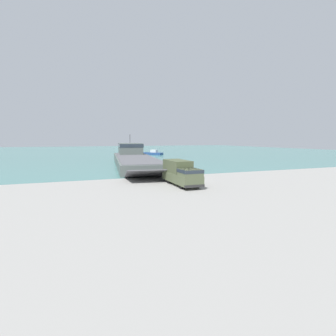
# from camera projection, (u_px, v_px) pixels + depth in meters

# --- Properties ---
(ground_plane) EXTENTS (240.00, 240.00, 0.00)m
(ground_plane) POSITION_uv_depth(u_px,v_px,m) (186.00, 181.00, 37.49)
(ground_plane) COLOR gray
(water_surface) EXTENTS (240.00, 180.00, 0.01)m
(water_surface) POSITION_uv_depth(u_px,v_px,m) (103.00, 151.00, 126.58)
(water_surface) COLOR #477F7A
(water_surface) RESTS_ON ground_plane
(landing_craft) EXTENTS (13.75, 44.74, 7.24)m
(landing_craft) POSITION_uv_depth(u_px,v_px,m) (134.00, 157.00, 63.11)
(landing_craft) COLOR #56605B
(landing_craft) RESTS_ON ground_plane
(military_truck) EXTENTS (2.55, 7.93, 3.18)m
(military_truck) POSITION_uv_depth(u_px,v_px,m) (181.00, 173.00, 34.31)
(military_truck) COLOR #566042
(military_truck) RESTS_ON ground_plane
(soldier_on_ramp) EXTENTS (0.50, 0.41, 1.71)m
(soldier_on_ramp) POSITION_uv_depth(u_px,v_px,m) (197.00, 175.00, 36.60)
(soldier_on_ramp) COLOR #6B664C
(soldier_on_ramp) RESTS_ON ground_plane
(moored_boat_a) EXTENTS (6.80, 7.48, 1.94)m
(moored_boat_a) POSITION_uv_depth(u_px,v_px,m) (153.00, 153.00, 98.45)
(moored_boat_a) COLOR navy
(moored_boat_a) RESTS_ON ground_plane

